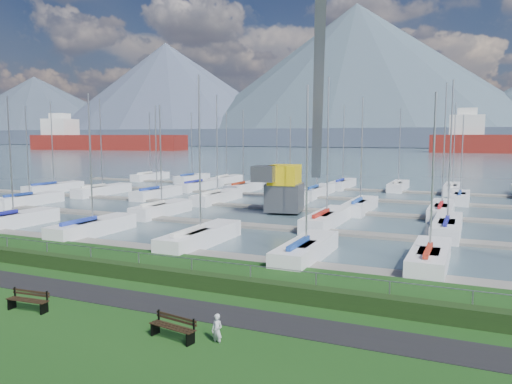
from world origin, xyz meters
The scene contains 13 objects.
path centered at (0.00, -3.00, 0.01)m, with size 160.00×2.00×0.04m, color black.
water centered at (0.00, 260.00, -0.40)m, with size 800.00×540.00×0.20m, color #455A65.
hedge centered at (0.00, -0.40, 0.35)m, with size 80.00×0.70×0.70m, color black.
fence centered at (0.00, 0.00, 1.20)m, with size 0.04×0.04×80.00m, color gray.
foothill centered at (0.00, 330.00, 6.00)m, with size 900.00×80.00×12.00m, color #444F64.
mountains centered at (7.35, 404.62, 46.68)m, with size 1190.00×360.00×115.00m.
docks centered at (0.00, 26.00, -0.22)m, with size 90.00×41.60×0.25m.
bench_left centered at (-2.04, -5.70, 0.42)m, with size 1.83×0.56×0.85m.
bench_right centered at (4.73, -5.75, 0.42)m, with size 1.84×0.72×0.85m.
person centered at (6.23, -5.42, 0.57)m, with size 0.41×0.27×1.13m, color #B9BAC1.
crane centered at (-1.84, 25.07, 5.33)m, with size 6.38×13.21×22.35m.
cargo_ship_west centered at (-166.58, 188.80, 3.73)m, with size 83.61×31.09×21.50m.
sailboat_fleet centered at (-0.87, 28.50, 5.38)m, with size 72.79×49.31×13.49m.
Camera 1 is at (13.84, -19.53, 6.86)m, focal length 35.00 mm.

